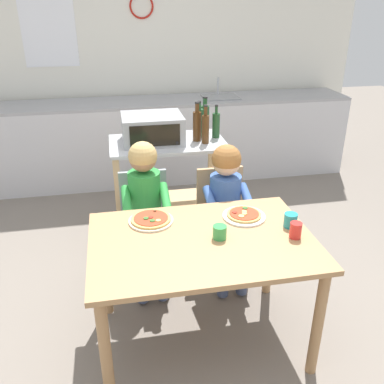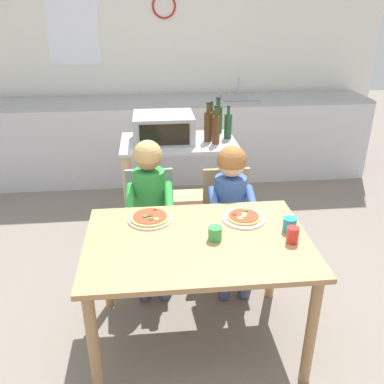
# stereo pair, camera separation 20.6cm
# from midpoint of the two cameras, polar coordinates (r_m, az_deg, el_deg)

# --- Properties ---
(ground_plane) EXTENTS (11.92, 11.92, 0.00)m
(ground_plane) POSITION_cam_midpoint_polar(r_m,az_deg,el_deg) (3.71, 0.19, -6.46)
(ground_plane) COLOR slate
(back_wall_tiled) EXTENTS (4.95, 0.14, 2.70)m
(back_wall_tiled) POSITION_cam_midpoint_polar(r_m,az_deg,el_deg) (5.04, -2.14, 18.37)
(back_wall_tiled) COLOR white
(back_wall_tiled) RESTS_ON ground
(kitchen_counter) EXTENTS (4.46, 0.60, 1.11)m
(kitchen_counter) POSITION_cam_midpoint_polar(r_m,az_deg,el_deg) (4.83, -1.59, 7.19)
(kitchen_counter) COLOR silver
(kitchen_counter) RESTS_ON ground
(kitchen_island_cart) EXTENTS (0.94, 0.57, 0.88)m
(kitchen_island_cart) POSITION_cam_midpoint_polar(r_m,az_deg,el_deg) (3.53, -0.13, 2.39)
(kitchen_island_cart) COLOR #B7BABF
(kitchen_island_cart) RESTS_ON ground
(toaster_oven) EXTENTS (0.48, 0.40, 0.22)m
(toaster_oven) POSITION_cam_midpoint_polar(r_m,az_deg,el_deg) (3.41, -2.15, 8.75)
(toaster_oven) COLOR #999BA0
(toaster_oven) RESTS_ON kitchen_island_cart
(bottle_slim_sauce) EXTENTS (0.07, 0.07, 0.30)m
(bottle_slim_sauce) POSITION_cam_midpoint_polar(r_m,az_deg,el_deg) (3.50, 4.34, 9.41)
(bottle_slim_sauce) COLOR #1E4723
(bottle_slim_sauce) RESTS_ON kitchen_island_cart
(bottle_brown_beer) EXTENTS (0.06, 0.06, 0.27)m
(bottle_brown_beer) POSITION_cam_midpoint_polar(r_m,az_deg,el_deg) (3.50, 6.65, 8.99)
(bottle_brown_beer) COLOR #1E4723
(bottle_brown_beer) RESTS_ON kitchen_island_cart
(bottle_dark_olive_oil) EXTENTS (0.06, 0.06, 0.31)m
(bottle_dark_olive_oil) POSITION_cam_midpoint_polar(r_m,az_deg,el_deg) (3.34, 5.09, 8.61)
(bottle_dark_olive_oil) COLOR #4C2D14
(bottle_dark_olive_oil) RESTS_ON kitchen_island_cart
(bottle_tall_green_wine) EXTENTS (0.07, 0.07, 0.32)m
(bottle_tall_green_wine) POSITION_cam_midpoint_polar(r_m,az_deg,el_deg) (3.41, 3.99, 9.07)
(bottle_tall_green_wine) COLOR #4C2D14
(bottle_tall_green_wine) RESTS_ON kitchen_island_cart
(bottle_clear_vinegar) EXTENTS (0.08, 0.08, 0.31)m
(bottle_clear_vinegar) POSITION_cam_midpoint_polar(r_m,az_deg,el_deg) (3.64, 5.21, 10.01)
(bottle_clear_vinegar) COLOR #1E4723
(bottle_clear_vinegar) RESTS_ON kitchen_island_cart
(dining_table) EXTENTS (1.25, 0.85, 0.73)m
(dining_table) POSITION_cam_midpoint_polar(r_m,az_deg,el_deg) (2.38, 3.25, -8.63)
(dining_table) COLOR #AD7F51
(dining_table) RESTS_ON ground
(dining_chair_left) EXTENTS (0.36, 0.36, 0.81)m
(dining_chair_left) POSITION_cam_midpoint_polar(r_m,az_deg,el_deg) (3.06, -3.74, -3.51)
(dining_chair_left) COLOR gray
(dining_chair_left) RESTS_ON ground
(dining_chair_right) EXTENTS (0.36, 0.36, 0.81)m
(dining_chair_right) POSITION_cam_midpoint_polar(r_m,az_deg,el_deg) (3.09, 6.80, -3.39)
(dining_chair_right) COLOR tan
(dining_chair_right) RESTS_ON ground
(child_in_green_shirt) EXTENTS (0.32, 0.42, 1.07)m
(child_in_green_shirt) POSITION_cam_midpoint_polar(r_m,az_deg,el_deg) (2.86, -3.75, -0.96)
(child_in_green_shirt) COLOR #424C6B
(child_in_green_shirt) RESTS_ON ground
(child_in_blue_striped_shirt) EXTENTS (0.32, 0.42, 1.03)m
(child_in_blue_striped_shirt) POSITION_cam_midpoint_polar(r_m,az_deg,el_deg) (2.90, 7.48, -1.08)
(child_in_blue_striped_shirt) COLOR #424C6B
(child_in_blue_striped_shirt) RESTS_ON ground
(pizza_plate_cream) EXTENTS (0.27, 0.27, 0.03)m
(pizza_plate_cream) POSITION_cam_midpoint_polar(r_m,az_deg,el_deg) (2.51, -3.43, -3.60)
(pizza_plate_cream) COLOR beige
(pizza_plate_cream) RESTS_ON dining_table
(pizza_plate_white) EXTENTS (0.26, 0.26, 0.03)m
(pizza_plate_white) POSITION_cam_midpoint_polar(r_m,az_deg,el_deg) (2.55, 9.39, -3.52)
(pizza_plate_white) COLOR white
(pizza_plate_white) RESTS_ON dining_table
(drinking_cup_green) EXTENTS (0.08, 0.08, 0.08)m
(drinking_cup_green) POSITION_cam_midpoint_polar(r_m,az_deg,el_deg) (2.31, 5.73, -5.70)
(drinking_cup_green) COLOR green
(drinking_cup_green) RESTS_ON dining_table
(drinking_cup_teal) EXTENTS (0.08, 0.08, 0.08)m
(drinking_cup_teal) POSITION_cam_midpoint_polar(r_m,az_deg,el_deg) (2.47, 15.54, -4.37)
(drinking_cup_teal) COLOR teal
(drinking_cup_teal) RESTS_ON dining_table
(drinking_cup_red) EXTENTS (0.07, 0.07, 0.09)m
(drinking_cup_red) POSITION_cam_midpoint_polar(r_m,az_deg,el_deg) (2.37, 16.05, -5.72)
(drinking_cup_red) COLOR red
(drinking_cup_red) RESTS_ON dining_table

